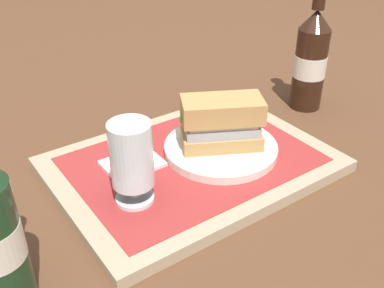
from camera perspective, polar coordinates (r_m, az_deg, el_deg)
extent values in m
plane|color=brown|center=(0.76, 0.00, -3.22)|extent=(3.00, 3.00, 0.00)
cube|color=tan|center=(0.75, 0.00, -2.60)|extent=(0.44, 0.32, 0.02)
cube|color=#9E2D2D|center=(0.75, 0.00, -1.92)|extent=(0.38, 0.27, 0.00)
cylinder|color=silver|center=(0.76, 3.63, -0.54)|extent=(0.19, 0.19, 0.01)
cube|color=tan|center=(0.75, 3.67, 0.69)|extent=(0.14, 0.12, 0.02)
cube|color=#9EA3A8|center=(0.74, 3.73, 2.01)|extent=(0.13, 0.11, 0.02)
cube|color=silver|center=(0.74, 3.76, 2.82)|extent=(0.12, 0.10, 0.01)
sphere|color=#47932D|center=(0.73, -0.16, 3.28)|extent=(0.04, 0.04, 0.04)
cube|color=tan|center=(0.73, 3.82, 4.35)|extent=(0.14, 0.12, 0.04)
cylinder|color=silver|center=(0.66, -7.17, -6.74)|extent=(0.06, 0.06, 0.01)
cylinder|color=silver|center=(0.65, -7.26, -5.71)|extent=(0.01, 0.01, 0.02)
cylinder|color=silver|center=(0.62, -7.62, -1.32)|extent=(0.06, 0.06, 0.09)
cylinder|color=gold|center=(0.63, -7.49, -2.93)|extent=(0.06, 0.06, 0.05)
cylinder|color=white|center=(0.62, -7.69, -0.51)|extent=(0.05, 0.05, 0.01)
cube|color=white|center=(0.74, -7.49, -2.44)|extent=(0.09, 0.07, 0.01)
cylinder|color=black|center=(0.96, 14.51, 9.06)|extent=(0.06, 0.06, 0.17)
cylinder|color=silver|center=(0.96, 14.58, 9.52)|extent=(0.07, 0.07, 0.05)
cone|color=black|center=(0.93, 15.36, 14.86)|extent=(0.06, 0.06, 0.04)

